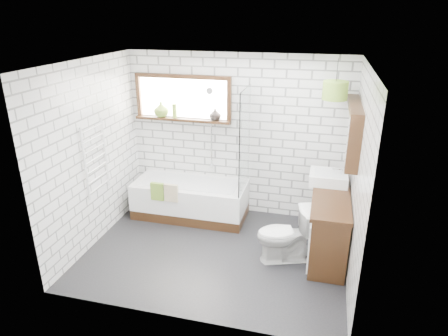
% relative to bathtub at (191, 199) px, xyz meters
% --- Properties ---
extents(floor, '(3.40, 2.60, 0.01)m').
position_rel_bathtub_xyz_m(floor, '(0.65, -0.92, -0.29)').
color(floor, black).
rests_on(floor, ground).
extents(ceiling, '(3.40, 2.60, 0.01)m').
position_rel_bathtub_xyz_m(ceiling, '(0.65, -0.92, 2.22)').
color(ceiling, white).
rests_on(ceiling, ground).
extents(wall_back, '(3.40, 0.01, 2.50)m').
position_rel_bathtub_xyz_m(wall_back, '(0.65, 0.39, 0.97)').
color(wall_back, white).
rests_on(wall_back, ground).
extents(wall_front, '(3.40, 0.01, 2.50)m').
position_rel_bathtub_xyz_m(wall_front, '(0.65, -2.22, 0.97)').
color(wall_front, white).
rests_on(wall_front, ground).
extents(wall_left, '(0.01, 2.60, 2.50)m').
position_rel_bathtub_xyz_m(wall_left, '(-1.05, -0.92, 0.97)').
color(wall_left, white).
rests_on(wall_left, ground).
extents(wall_right, '(0.01, 2.60, 2.50)m').
position_rel_bathtub_xyz_m(wall_right, '(2.36, -0.92, 0.97)').
color(wall_right, white).
rests_on(wall_right, ground).
extents(window, '(1.52, 0.16, 0.68)m').
position_rel_bathtub_xyz_m(window, '(-0.20, 0.34, 1.52)').
color(window, black).
rests_on(window, wall_back).
extents(towel_radiator, '(0.06, 0.52, 1.00)m').
position_rel_bathtub_xyz_m(towel_radiator, '(-1.01, -0.92, 0.92)').
color(towel_radiator, white).
rests_on(towel_radiator, wall_left).
extents(mirror_cabinet, '(0.16, 1.20, 0.70)m').
position_rel_bathtub_xyz_m(mirror_cabinet, '(2.27, -0.32, 1.37)').
color(mirror_cabinet, black).
rests_on(mirror_cabinet, wall_right).
extents(shower_riser, '(0.02, 0.02, 1.30)m').
position_rel_bathtub_xyz_m(shower_riser, '(0.25, 0.34, 1.07)').
color(shower_riser, silver).
rests_on(shower_riser, wall_back).
extents(bathtub, '(1.74, 0.77, 0.56)m').
position_rel_bathtub_xyz_m(bathtub, '(0.00, 0.00, 0.00)').
color(bathtub, white).
rests_on(bathtub, floor).
extents(shower_screen, '(0.02, 0.72, 1.50)m').
position_rel_bathtub_xyz_m(shower_screen, '(0.85, 0.00, 1.03)').
color(shower_screen, white).
rests_on(shower_screen, bathtub).
extents(towel_green, '(0.20, 0.05, 0.27)m').
position_rel_bathtub_xyz_m(towel_green, '(-0.38, -0.38, 0.26)').
color(towel_green, olive).
rests_on(towel_green, bathtub).
extents(towel_beige, '(0.21, 0.05, 0.27)m').
position_rel_bathtub_xyz_m(towel_beige, '(-0.16, -0.38, 0.26)').
color(towel_beige, '#C3B587').
rests_on(towel_beige, bathtub).
extents(vanity, '(0.48, 1.48, 0.85)m').
position_rel_bathtub_xyz_m(vanity, '(2.12, -0.51, 0.14)').
color(vanity, black).
rests_on(vanity, floor).
extents(basin, '(0.50, 0.44, 0.15)m').
position_rel_bathtub_xyz_m(basin, '(2.06, -0.13, 0.64)').
color(basin, white).
rests_on(basin, vanity).
extents(tap, '(0.04, 0.04, 0.16)m').
position_rel_bathtub_xyz_m(tap, '(2.22, -0.13, 0.70)').
color(tap, silver).
rests_on(tap, vanity).
extents(toilet, '(0.63, 0.82, 0.74)m').
position_rel_bathtub_xyz_m(toilet, '(1.58, -0.87, 0.09)').
color(toilet, white).
rests_on(toilet, floor).
extents(vase_olive, '(0.26, 0.26, 0.24)m').
position_rel_bathtub_xyz_m(vase_olive, '(-0.55, 0.31, 1.32)').
color(vase_olive, olive).
rests_on(vase_olive, window).
extents(vase_dark, '(0.18, 0.18, 0.18)m').
position_rel_bathtub_xyz_m(vase_dark, '(0.33, 0.31, 1.29)').
color(vase_dark, black).
rests_on(vase_dark, window).
extents(bottle, '(0.08, 0.08, 0.21)m').
position_rel_bathtub_xyz_m(bottle, '(-0.33, 0.31, 1.30)').
color(bottle, olive).
rests_on(bottle, window).
extents(pendant, '(0.32, 0.32, 0.24)m').
position_rel_bathtub_xyz_m(pendant, '(2.03, -0.07, 1.82)').
color(pendant, olive).
rests_on(pendant, ceiling).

